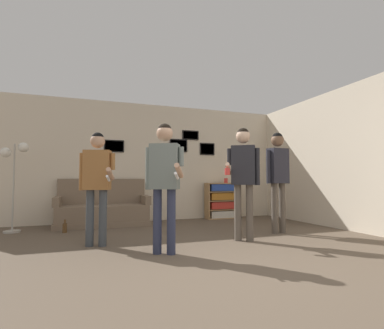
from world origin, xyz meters
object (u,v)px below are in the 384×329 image
(drinking_cup, at_px, (226,181))
(bookshelf, at_px, (223,201))
(person_player_foreground_left, at_px, (97,176))
(person_watcher_holding_cup, at_px, (243,170))
(bottle_on_floor, at_px, (65,228))
(couch, at_px, (103,210))
(person_player_foreground_center, at_px, (164,173))
(floor_lamp, at_px, (14,166))
(person_spectator_near_bookshelf, at_px, (278,170))

(drinking_cup, bearing_deg, bookshelf, 179.59)
(person_player_foreground_left, height_order, person_watcher_holding_cup, person_watcher_holding_cup)
(person_watcher_holding_cup, bearing_deg, bottle_on_floor, 147.19)
(couch, height_order, bookshelf, couch)
(person_player_foreground_left, xyz_separation_m, person_player_foreground_center, (0.79, -0.75, 0.03))
(drinking_cup, bearing_deg, person_watcher_holding_cup, -110.42)
(bookshelf, xyz_separation_m, floor_lamp, (-4.38, -0.53, 0.76))
(person_spectator_near_bookshelf, bearing_deg, floor_lamp, 159.68)
(bookshelf, xyz_separation_m, person_player_foreground_left, (-3.01, -2.22, 0.55))
(floor_lamp, xyz_separation_m, drinking_cup, (4.47, 0.53, -0.27))
(bookshelf, bearing_deg, bottle_on_floor, -165.83)
(couch, xyz_separation_m, floor_lamp, (-1.56, -0.34, 0.88))
(couch, bearing_deg, person_player_foreground_left, -95.48)
(floor_lamp, relative_size, person_spectator_near_bookshelf, 0.91)
(person_watcher_holding_cup, relative_size, person_spectator_near_bookshelf, 0.98)
(bookshelf, bearing_deg, person_player_foreground_center, -126.78)
(person_player_foreground_left, bearing_deg, person_spectator_near_bookshelf, 0.90)
(person_player_foreground_center, height_order, person_spectator_near_bookshelf, person_spectator_near_bookshelf)
(person_player_foreground_center, distance_m, person_spectator_near_bookshelf, 2.41)
(couch, distance_m, bookshelf, 2.83)
(floor_lamp, xyz_separation_m, person_watcher_holding_cup, (3.51, -2.04, -0.11))
(person_watcher_holding_cup, bearing_deg, couch, 129.23)
(person_watcher_holding_cup, distance_m, person_spectator_near_bookshelf, 1.00)
(bookshelf, relative_size, floor_lamp, 0.53)
(bottle_on_floor, bearing_deg, bookshelf, 14.17)
(couch, relative_size, bottle_on_floor, 7.99)
(person_player_foreground_center, relative_size, bottle_on_floor, 7.13)
(person_watcher_holding_cup, bearing_deg, floor_lamp, 149.82)
(couch, bearing_deg, bottle_on_floor, -134.50)
(bookshelf, bearing_deg, person_player_foreground_left, -143.57)
(person_spectator_near_bookshelf, bearing_deg, bottle_on_floor, 159.98)
(bottle_on_floor, bearing_deg, person_watcher_holding_cup, -32.81)
(couch, height_order, drinking_cup, drinking_cup)
(couch, bearing_deg, bookshelf, 3.87)
(person_watcher_holding_cup, bearing_deg, person_player_foreground_center, -163.78)
(couch, bearing_deg, person_player_foreground_center, -77.89)
(drinking_cup, bearing_deg, floor_lamp, -173.20)
(person_player_foreground_left, height_order, person_spectator_near_bookshelf, person_spectator_near_bookshelf)
(bookshelf, height_order, drinking_cup, drinking_cup)
(bookshelf, distance_m, person_player_foreground_center, 3.75)
(person_watcher_holding_cup, xyz_separation_m, drinking_cup, (0.96, 2.58, -0.16))
(floor_lamp, distance_m, bottle_on_floor, 1.45)
(person_player_foreground_left, relative_size, bottle_on_floor, 6.94)
(bookshelf, distance_m, bottle_on_floor, 3.62)
(drinking_cup, bearing_deg, person_player_foreground_center, -127.89)
(person_player_foreground_center, distance_m, person_watcher_holding_cup, 1.41)
(bookshelf, distance_m, person_watcher_holding_cup, 2.80)
(floor_lamp, relative_size, drinking_cup, 13.78)
(couch, bearing_deg, person_watcher_holding_cup, -50.77)
(person_player_foreground_center, bearing_deg, couch, 102.11)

